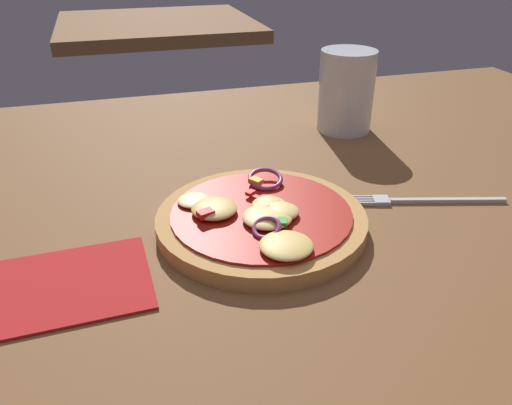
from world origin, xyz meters
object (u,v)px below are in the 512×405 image
Objects in this scene: fork at (418,200)px; beer_glass at (346,96)px; pizza at (261,219)px; napkin at (60,286)px.

beer_glass is (0.02, 0.24, 0.05)m from fork.
fork is 1.49× the size of beer_glass.
pizza is at bearing -178.85° from fork.
napkin is at bearing -167.10° from pizza.
pizza is 0.33m from beer_glass.
napkin is at bearing -172.78° from fork.
pizza reaches higher than napkin.
fork is (0.19, 0.00, -0.01)m from pizza.
fork is at bearing 7.22° from napkin.
pizza is 1.82× the size of beer_glass.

